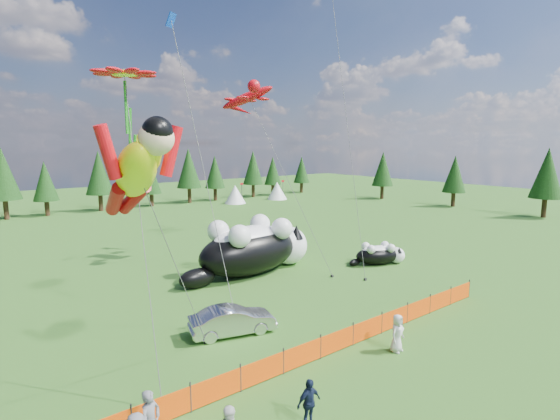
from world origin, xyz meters
TOP-DOWN VIEW (x-y plane):
  - ground at (0.00, 0.00)m, footprint 160.00×160.00m
  - safety_fence at (0.00, -3.00)m, footprint 22.06×0.06m
  - tree_line at (0.00, 45.00)m, footprint 90.00×4.00m
  - festival_tents at (11.00, 40.00)m, footprint 50.00×3.20m
  - cat_large at (3.95, 8.92)m, footprint 10.71×4.49m
  - cat_small at (12.56, 4.88)m, footprint 4.27×2.86m
  - car at (-2.61, 1.35)m, footprint 4.32×2.46m
  - spectator_c at (-4.35, -6.00)m, footprint 0.94×0.48m
  - spectator_e at (2.08, -4.57)m, footprint 0.90×0.67m
  - superhero_kite at (-8.16, -2.13)m, footprint 6.38×5.85m
  - gecko_kite at (6.47, 13.40)m, footprint 6.21×12.12m
  - flower_kite at (-6.85, 2.21)m, footprint 3.43×6.21m
  - diamond_kite_a at (-3.27, 5.19)m, footprint 1.68×4.23m

SIDE VIEW (x-z plane):
  - ground at x=0.00m, z-range 0.00..0.00m
  - safety_fence at x=0.00m, z-range -0.05..1.05m
  - car at x=-2.61m, z-range 0.00..1.35m
  - cat_small at x=12.56m, z-range -0.04..1.60m
  - spectator_c at x=-4.35m, z-range 0.00..1.61m
  - spectator_e at x=2.08m, z-range 0.00..1.68m
  - festival_tents at x=11.00m, z-range 0.00..2.80m
  - cat_large at x=3.95m, z-range -0.10..3.77m
  - tree_line at x=0.00m, z-range 0.00..8.00m
  - superhero_kite at x=-8.16m, z-range 2.79..13.50m
  - flower_kite at x=-6.85m, z-range 5.36..17.78m
  - gecko_kite at x=6.47m, z-range 4.95..20.05m
  - diamond_kite_a at x=-3.27m, z-range 6.22..22.00m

